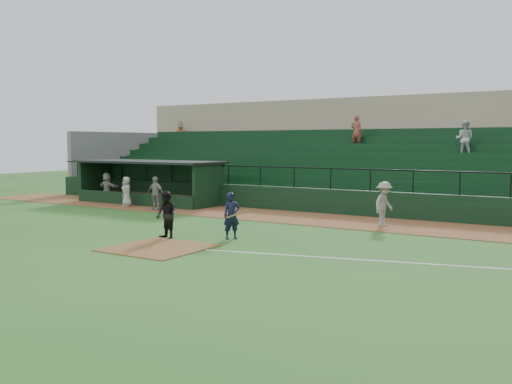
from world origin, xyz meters
The scene contains 12 objects.
ground centered at (0.00, 0.00, 0.00)m, with size 90.00×90.00×0.00m, color #285D1E.
warning_track centered at (0.00, 8.00, 0.01)m, with size 40.00×4.00×0.03m, color brown.
home_plate_dirt centered at (0.00, -1.00, 0.01)m, with size 3.00×3.00×0.03m, color brown.
foul_line centered at (8.00, 1.20, 0.01)m, with size 18.00×0.09×0.01m, color white.
stadium_structure centered at (0.00, 16.46, 2.30)m, with size 38.00×13.08×6.40m.
dugout centered at (-9.75, 9.56, 1.33)m, with size 8.90×3.20×2.42m.
batter_at_plate centered at (1.03, 1.73, 0.84)m, with size 1.14×0.73×1.67m.
umpire centered at (-0.96, 0.51, 0.86)m, with size 0.83×0.65×1.72m, color black.
runner centered at (4.62, 7.50, 0.94)m, with size 1.18×0.68×1.82m, color gray.
dugout_player_a centered at (-7.05, 6.65, 0.88)m, with size 1.00×0.42×1.71m, color gray.
dugout_player_b centered at (-9.51, 7.10, 0.83)m, with size 0.78×0.51×1.60m, color #ABA5A0.
dugout_player_c centered at (-12.05, 8.11, 0.88)m, with size 1.58×0.50×1.71m, color #A5A19A.
Camera 1 is at (12.34, -14.69, 3.43)m, focal length 39.56 mm.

